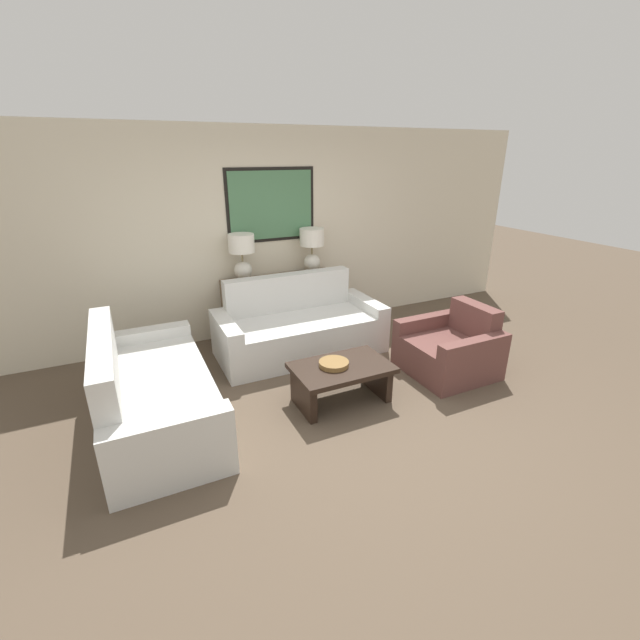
{
  "coord_description": "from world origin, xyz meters",
  "views": [
    {
      "loc": [
        -1.87,
        -2.88,
        2.33
      ],
      "look_at": [
        -0.02,
        0.97,
        0.65
      ],
      "focal_mm": 24.0,
      "sensor_mm": 36.0,
      "label": 1
    }
  ],
  "objects_px": {
    "console_table": "(280,305)",
    "decorative_bowl": "(334,364)",
    "couch_by_back_wall": "(299,329)",
    "couch_by_side": "(152,394)",
    "coffee_table": "(342,376)",
    "armchair_near_back_wall": "(450,350)",
    "table_lamp_left": "(242,253)",
    "table_lamp_right": "(312,246)"
  },
  "relations": [
    {
      "from": "couch_by_back_wall",
      "to": "armchair_near_back_wall",
      "type": "bearing_deg",
      "value": -42.45
    },
    {
      "from": "table_lamp_right",
      "to": "couch_by_side",
      "type": "xyz_separation_m",
      "value": [
        -2.27,
        -1.48,
        -0.87
      ]
    },
    {
      "from": "table_lamp_right",
      "to": "couch_by_back_wall",
      "type": "distance_m",
      "value": 1.18
    },
    {
      "from": "table_lamp_right",
      "to": "decorative_bowl",
      "type": "distance_m",
      "value": 2.11
    },
    {
      "from": "couch_by_side",
      "to": "coffee_table",
      "type": "bearing_deg",
      "value": -13.65
    },
    {
      "from": "decorative_bowl",
      "to": "armchair_near_back_wall",
      "type": "xyz_separation_m",
      "value": [
        1.48,
        0.01,
        -0.16
      ]
    },
    {
      "from": "couch_by_side",
      "to": "couch_by_back_wall",
      "type": "bearing_deg",
      "value": 24.93
    },
    {
      "from": "couch_by_back_wall",
      "to": "couch_by_side",
      "type": "height_order",
      "value": "same"
    },
    {
      "from": "table_lamp_left",
      "to": "couch_by_back_wall",
      "type": "bearing_deg",
      "value": -53.37
    },
    {
      "from": "console_table",
      "to": "couch_by_back_wall",
      "type": "distance_m",
      "value": 0.65
    },
    {
      "from": "console_table",
      "to": "table_lamp_left",
      "type": "height_order",
      "value": "table_lamp_left"
    },
    {
      "from": "table_lamp_left",
      "to": "couch_by_back_wall",
      "type": "distance_m",
      "value": 1.18
    },
    {
      "from": "table_lamp_right",
      "to": "table_lamp_left",
      "type": "bearing_deg",
      "value": 180.0
    },
    {
      "from": "console_table",
      "to": "coffee_table",
      "type": "bearing_deg",
      "value": -92.34
    },
    {
      "from": "table_lamp_left",
      "to": "coffee_table",
      "type": "xyz_separation_m",
      "value": [
        0.4,
        -1.89,
        -0.88
      ]
    },
    {
      "from": "couch_by_side",
      "to": "coffee_table",
      "type": "height_order",
      "value": "couch_by_side"
    },
    {
      "from": "console_table",
      "to": "couch_by_side",
      "type": "relative_size",
      "value": 0.75
    },
    {
      "from": "console_table",
      "to": "armchair_near_back_wall",
      "type": "bearing_deg",
      "value": -54.43
    },
    {
      "from": "console_table",
      "to": "armchair_near_back_wall",
      "type": "relative_size",
      "value": 1.67
    },
    {
      "from": "coffee_table",
      "to": "decorative_bowl",
      "type": "height_order",
      "value": "decorative_bowl"
    },
    {
      "from": "console_table",
      "to": "decorative_bowl",
      "type": "bearing_deg",
      "value": -94.58
    },
    {
      "from": "console_table",
      "to": "couch_by_back_wall",
      "type": "xyz_separation_m",
      "value": [
        0.0,
        -0.64,
        -0.1
      ]
    },
    {
      "from": "console_table",
      "to": "couch_by_back_wall",
      "type": "relative_size",
      "value": 0.75
    },
    {
      "from": "armchair_near_back_wall",
      "to": "console_table",
      "type": "bearing_deg",
      "value": 125.57
    },
    {
      "from": "table_lamp_right",
      "to": "armchair_near_back_wall",
      "type": "bearing_deg",
      "value": -65.38
    },
    {
      "from": "couch_by_back_wall",
      "to": "coffee_table",
      "type": "height_order",
      "value": "couch_by_back_wall"
    },
    {
      "from": "couch_by_back_wall",
      "to": "coffee_table",
      "type": "xyz_separation_m",
      "value": [
        -0.08,
        -1.25,
        -0.02
      ]
    },
    {
      "from": "couch_by_back_wall",
      "to": "coffee_table",
      "type": "relative_size",
      "value": 2.1
    },
    {
      "from": "table_lamp_left",
      "to": "armchair_near_back_wall",
      "type": "height_order",
      "value": "table_lamp_left"
    },
    {
      "from": "table_lamp_right",
      "to": "coffee_table",
      "type": "xyz_separation_m",
      "value": [
        -0.56,
        -1.89,
        -0.88
      ]
    },
    {
      "from": "console_table",
      "to": "couch_by_side",
      "type": "xyz_separation_m",
      "value": [
        -1.8,
        -1.48,
        -0.1
      ]
    },
    {
      "from": "console_table",
      "to": "decorative_bowl",
      "type": "xyz_separation_m",
      "value": [
        -0.15,
        -1.87,
        0.02
      ]
    },
    {
      "from": "couch_by_back_wall",
      "to": "console_table",
      "type": "bearing_deg",
      "value": 90.0
    },
    {
      "from": "couch_by_side",
      "to": "decorative_bowl",
      "type": "bearing_deg",
      "value": -13.31
    },
    {
      "from": "armchair_near_back_wall",
      "to": "coffee_table",
      "type": "bearing_deg",
      "value": -178.52
    },
    {
      "from": "decorative_bowl",
      "to": "armchair_near_back_wall",
      "type": "relative_size",
      "value": 0.32
    },
    {
      "from": "couch_by_side",
      "to": "coffee_table",
      "type": "distance_m",
      "value": 1.77
    },
    {
      "from": "console_table",
      "to": "coffee_table",
      "type": "height_order",
      "value": "console_table"
    },
    {
      "from": "console_table",
      "to": "table_lamp_right",
      "type": "distance_m",
      "value": 0.9
    },
    {
      "from": "decorative_bowl",
      "to": "couch_by_back_wall",
      "type": "bearing_deg",
      "value": 83.04
    },
    {
      "from": "table_lamp_left",
      "to": "table_lamp_right",
      "type": "xyz_separation_m",
      "value": [
        0.96,
        0.0,
        0.0
      ]
    },
    {
      "from": "couch_by_back_wall",
      "to": "decorative_bowl",
      "type": "height_order",
      "value": "couch_by_back_wall"
    }
  ]
}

